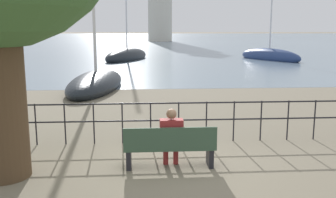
# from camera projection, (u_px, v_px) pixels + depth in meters

# --- Properties ---
(ground_plane) EXTENTS (1000.00, 1000.00, 0.00)m
(ground_plane) POSITION_uv_depth(u_px,v_px,m) (170.00, 167.00, 7.89)
(ground_plane) COLOR #7A705B
(harbor_water) EXTENTS (600.00, 300.00, 0.01)m
(harbor_water) POSITION_uv_depth(u_px,v_px,m) (143.00, 36.00, 165.35)
(harbor_water) COLOR slate
(harbor_water) RESTS_ON ground_plane
(park_bench) EXTENTS (1.91, 0.45, 0.90)m
(park_bench) POSITION_uv_depth(u_px,v_px,m) (170.00, 148.00, 7.74)
(park_bench) COLOR #334C38
(park_bench) RESTS_ON ground_plane
(seated_person_left) EXTENTS (0.48, 0.35, 1.25)m
(seated_person_left) POSITION_uv_depth(u_px,v_px,m) (171.00, 135.00, 7.78)
(seated_person_left) COLOR maroon
(seated_person_left) RESTS_ON ground_plane
(promenade_railing) EXTENTS (12.17, 0.04, 1.05)m
(promenade_railing) POSITION_uv_depth(u_px,v_px,m) (165.00, 116.00, 9.47)
(promenade_railing) COLOR black
(promenade_railing) RESTS_ON ground_plane
(sailboat_0) EXTENTS (5.03, 8.65, 11.56)m
(sailboat_0) POSITION_uv_depth(u_px,v_px,m) (127.00, 56.00, 35.88)
(sailboat_0) COLOR black
(sailboat_0) RESTS_ON ground_plane
(sailboat_1) EXTENTS (2.92, 7.39, 10.91)m
(sailboat_1) POSITION_uv_depth(u_px,v_px,m) (96.00, 83.00, 18.21)
(sailboat_1) COLOR black
(sailboat_1) RESTS_ON ground_plane
(sailboat_2) EXTENTS (4.71, 7.81, 8.92)m
(sailboat_2) POSITION_uv_depth(u_px,v_px,m) (269.00, 56.00, 35.97)
(sailboat_2) COLOR navy
(sailboat_2) RESTS_ON ground_plane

